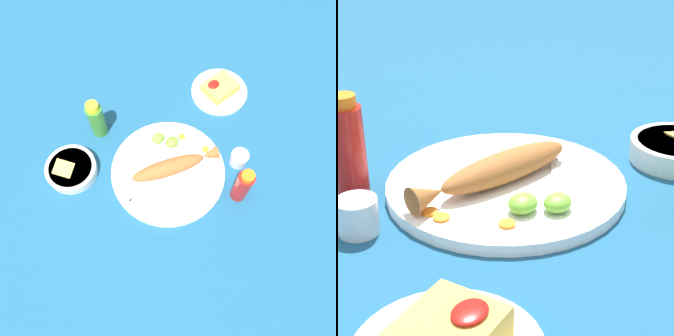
{
  "view_description": "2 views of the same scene",
  "coord_description": "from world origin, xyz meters",
  "views": [
    {
      "loc": [
        0.26,
        0.33,
        0.98
      ],
      "look_at": [
        0.0,
        0.0,
        0.04
      ],
      "focal_mm": 35.0,
      "sensor_mm": 36.0,
      "label": 1
    },
    {
      "loc": [
        -0.71,
        -0.42,
        0.44
      ],
      "look_at": [
        0.0,
        0.0,
        0.04
      ],
      "focal_mm": 65.0,
      "sensor_mm": 36.0,
      "label": 2
    }
  ],
  "objects": [
    {
      "name": "ground_plane",
      "position": [
        0.0,
        0.0,
        0.0
      ],
      "size": [
        4.0,
        4.0,
        0.0
      ],
      "primitive_type": "plane",
      "color": "navy"
    },
    {
      "name": "lime_wedge_side",
      "position": [
        -0.04,
        -0.11,
        0.03
      ],
      "size": [
        0.04,
        0.04,
        0.02
      ],
      "primitive_type": "ellipsoid",
      "color": "#6BB233",
      "rests_on": "main_plate"
    },
    {
      "name": "carrot_slice_near",
      "position": [
        -0.14,
        0.04,
        0.02
      ],
      "size": [
        0.02,
        0.02,
        0.0
      ],
      "primitive_type": "cylinder",
      "color": "orange",
      "rests_on": "main_plate"
    },
    {
      "name": "salt_cup",
      "position": [
        -0.2,
        0.11,
        0.02
      ],
      "size": [
        0.06,
        0.06,
        0.05
      ],
      "color": "silver",
      "rests_on": "ground_plane"
    },
    {
      "name": "carrot_slice_mid",
      "position": [
        -0.14,
        0.02,
        0.02
      ],
      "size": [
        0.02,
        0.02,
        0.0
      ],
      "primitive_type": "cylinder",
      "color": "orange",
      "rests_on": "main_plate"
    },
    {
      "name": "fried_fish",
      "position": [
        -0.02,
        0.01,
        0.04
      ],
      "size": [
        0.29,
        0.14,
        0.05
      ],
      "rotation": [
        0.0,
        0.0,
        -0.34
      ],
      "color": "#935628",
      "rests_on": "main_plate"
    },
    {
      "name": "hot_sauce_bottle_red",
      "position": [
        -0.13,
        0.19,
        0.08
      ],
      "size": [
        0.05,
        0.05,
        0.16
      ],
      "color": "#B21914",
      "rests_on": "ground_plane"
    },
    {
      "name": "lime_wedge_main",
      "position": [
        -0.07,
        -0.07,
        0.03
      ],
      "size": [
        0.05,
        0.04,
        0.03
      ],
      "primitive_type": "ellipsoid",
      "color": "#6BB233",
      "rests_on": "main_plate"
    },
    {
      "name": "carrot_slice_far",
      "position": [
        -0.11,
        -0.07,
        0.02
      ],
      "size": [
        0.02,
        0.02,
        0.0
      ],
      "primitive_type": "cylinder",
      "color": "orange",
      "rests_on": "main_plate"
    },
    {
      "name": "fork_far",
      "position": [
        0.09,
        -0.04,
        0.02
      ],
      "size": [
        0.17,
        0.1,
        0.0
      ],
      "rotation": [
        0.0,
        0.0,
        6.79
      ],
      "color": "silver",
      "rests_on": "main_plate"
    },
    {
      "name": "fork_near",
      "position": [
        0.09,
        0.01,
        0.02
      ],
      "size": [
        0.19,
        0.02,
        0.0
      ],
      "rotation": [
        0.0,
        0.0,
        6.3
      ],
      "color": "silver",
      "rests_on": "main_plate"
    },
    {
      "name": "main_plate",
      "position": [
        0.0,
        0.0,
        0.01
      ],
      "size": [
        0.36,
        0.36,
        0.02
      ],
      "primitive_type": "cylinder",
      "color": "white",
      "rests_on": "ground_plane"
    },
    {
      "name": "fries_pile",
      "position": [
        -0.34,
        -0.13,
        0.03
      ],
      "size": [
        0.11,
        0.09,
        0.04
      ],
      "color": "gold",
      "rests_on": "side_plate_fries"
    }
  ]
}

